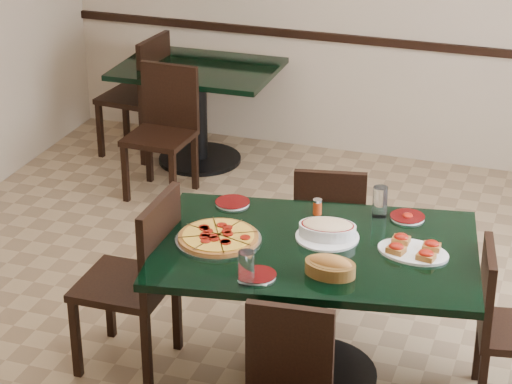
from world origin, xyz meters
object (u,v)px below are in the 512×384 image
(lasagna_casserole, at_px, (327,230))
(bruschetta_platter, at_px, (413,249))
(chair_right, at_px, (504,320))
(bread_basket, at_px, (330,266))
(chair_far, at_px, (330,226))
(chair_left, at_px, (141,273))
(back_chair_near, at_px, (164,124))
(pepperoni_pizza, at_px, (218,237))
(back_table, at_px, (198,96))
(back_chair_left, at_px, (142,89))
(main_table, at_px, (315,279))

(lasagna_casserole, distance_m, bruschetta_platter, 0.42)
(chair_right, xyz_separation_m, bread_basket, (-0.77, -0.35, 0.34))
(lasagna_casserole, bearing_deg, chair_far, 95.34)
(chair_left, xyz_separation_m, lasagna_casserole, (0.88, 0.27, 0.26))
(back_chair_near, relative_size, bread_basket, 3.61)
(pepperoni_pizza, distance_m, bread_basket, 0.61)
(bruschetta_platter, bearing_deg, pepperoni_pizza, -158.72)
(chair_far, distance_m, chair_left, 1.19)
(bread_basket, bearing_deg, back_table, 127.84)
(chair_far, distance_m, chair_right, 1.22)
(back_chair_left, bearing_deg, back_table, 95.94)
(main_table, bearing_deg, back_chair_left, 120.12)
(pepperoni_pizza, bearing_deg, lasagna_casserole, 21.82)
(chair_far, bearing_deg, back_chair_left, -52.20)
(chair_right, height_order, back_chair_near, back_chair_near)
(chair_left, xyz_separation_m, back_chair_left, (-1.19, 2.59, -0.01))
(bread_basket, bearing_deg, back_chair_left, 134.26)
(chair_right, height_order, bread_basket, bread_basket)
(pepperoni_pizza, bearing_deg, bruschetta_platter, 10.81)
(back_chair_near, bearing_deg, lasagna_casserole, -44.80)
(back_chair_near, height_order, bread_basket, back_chair_near)
(chair_far, height_order, bruschetta_platter, chair_far)
(chair_far, height_order, pepperoni_pizza, chair_far)
(pepperoni_pizza, bearing_deg, back_chair_left, 122.03)
(back_table, distance_m, chair_far, 2.20)
(chair_left, bearing_deg, main_table, 101.14)
(chair_far, relative_size, lasagna_casserole, 2.72)
(back_table, bearing_deg, back_chair_left, 179.86)
(back_chair_left, bearing_deg, back_chair_near, 42.46)
(back_table, bearing_deg, main_table, -57.51)
(back_table, xyz_separation_m, chair_left, (0.73, -2.60, 0.01))
(lasagna_casserole, relative_size, bruschetta_platter, 0.81)
(main_table, height_order, pepperoni_pizza, pepperoni_pizza)
(main_table, distance_m, back_chair_left, 3.16)
(back_chair_left, distance_m, pepperoni_pizza, 2.98)
(back_chair_left, bearing_deg, chair_left, 30.04)
(chair_left, height_order, back_chair_near, chair_left)
(lasagna_casserole, bearing_deg, chair_left, -170.75)
(chair_left, bearing_deg, back_table, -164.80)
(chair_far, height_order, chair_left, chair_left)
(chair_far, height_order, back_chair_left, back_chair_left)
(bread_basket, bearing_deg, bruschetta_platter, 50.07)
(back_table, bearing_deg, bread_basket, -57.90)
(main_table, height_order, chair_left, chair_left)
(back_chair_near, bearing_deg, chair_far, -33.93)
(chair_left, relative_size, back_chair_left, 1.02)
(lasagna_casserole, bearing_deg, bruschetta_platter, -10.83)
(bruschetta_platter, bearing_deg, bread_basket, -124.56)
(chair_far, relative_size, bruschetta_platter, 2.20)
(main_table, distance_m, chair_far, 0.79)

